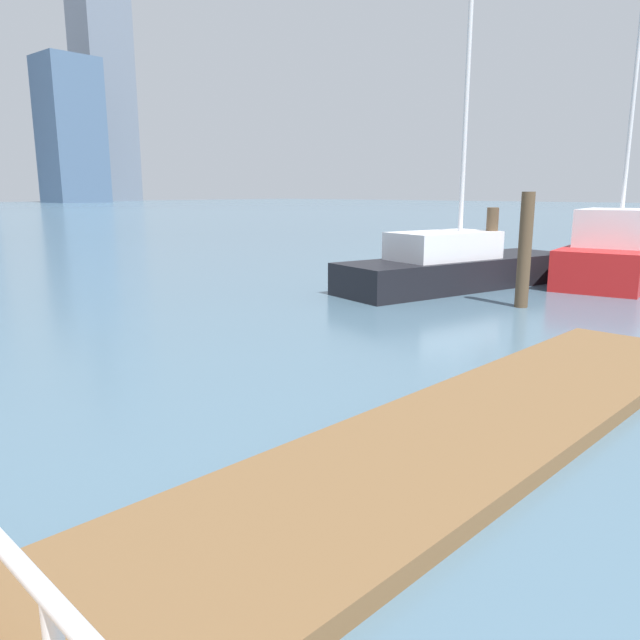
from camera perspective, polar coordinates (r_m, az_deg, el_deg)
The scene contains 7 objects.
floating_dock at distance 6.73m, azimuth 14.21°, elevation -9.93°, with size 10.55×2.00×0.18m, color brown.
dock_piling_1 at distance 14.28m, azimuth 18.73°, elevation 6.23°, with size 0.29×0.29×2.56m, color brown.
dock_piling_2 at distance 17.03m, azimuth 15.81°, elevation 6.55°, with size 0.31×0.31×2.15m, color brown.
moored_boat_0 at distance 19.91m, azimuth 26.15°, elevation 5.65°, with size 7.51×3.33×8.69m.
moored_boat_2 at distance 16.78m, azimuth 12.62°, elevation 5.00°, with size 7.52×3.40×7.32m.
skyline_tower_5 at distance 157.33m, azimuth -22.41°, elevation 16.13°, with size 12.25×11.16×32.41m, color slate.
skyline_tower_6 at distance 185.72m, azimuth -19.75°, elevation 20.23°, with size 12.70×12.39×62.44m, color slate.
Camera 1 is at (-3.69, 4.00, 2.56)m, focal length 33.95 mm.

